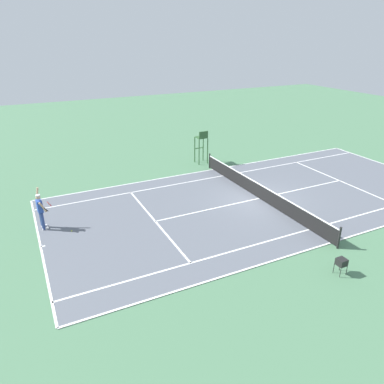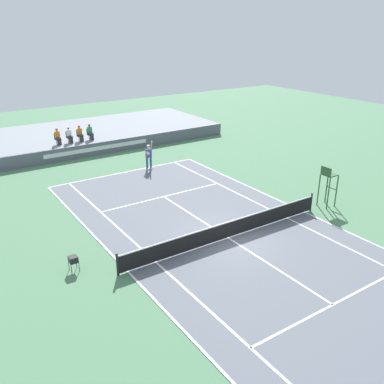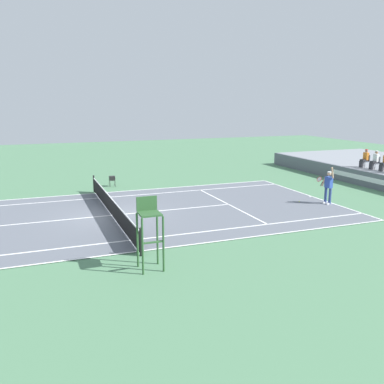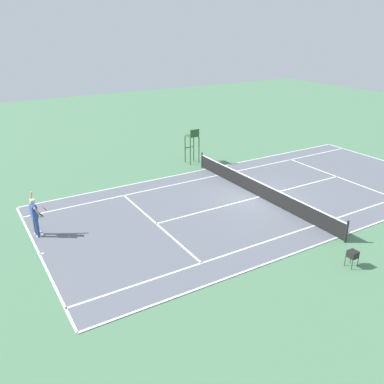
{
  "view_description": "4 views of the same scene",
  "coord_description": "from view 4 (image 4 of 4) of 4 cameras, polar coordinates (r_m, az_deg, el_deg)",
  "views": [
    {
      "loc": [
        -15.56,
        11.97,
        8.77
      ],
      "look_at": [
        0.53,
        4.06,
        1.0
      ],
      "focal_mm": 34.09,
      "sensor_mm": 36.0,
      "label": 1
    },
    {
      "loc": [
        -11.7,
        -14.33,
        9.95
      ],
      "look_at": [
        0.53,
        4.06,
        1.0
      ],
      "focal_mm": 39.12,
      "sensor_mm": 36.0,
      "label": 2
    },
    {
      "loc": [
        20.22,
        -3.46,
        5.52
      ],
      "look_at": [
        0.53,
        4.06,
        1.0
      ],
      "focal_mm": 39.42,
      "sensor_mm": 36.0,
      "label": 3
    },
    {
      "loc": [
        -15.92,
        13.97,
        8.94
      ],
      "look_at": [
        0.53,
        4.06,
        1.0
      ],
      "focal_mm": 37.82,
      "sensor_mm": 36.0,
      "label": 4
    }
  ],
  "objects": [
    {
      "name": "tennis_player",
      "position": [
        19.53,
        -21.27,
        -3.18
      ],
      "size": [
        0.75,
        0.68,
        2.08
      ],
      "color": "navy",
      "rests_on": "ground"
    },
    {
      "name": "net",
      "position": [
        22.79,
        9.46,
        0.46
      ],
      "size": [
        11.98,
        0.1,
        1.07
      ],
      "color": "black",
      "rests_on": "ground"
    },
    {
      "name": "court",
      "position": [
        22.98,
        9.38,
        -0.72
      ],
      "size": [
        11.08,
        23.88,
        0.03
      ],
      "color": "slate",
      "rests_on": "ground"
    },
    {
      "name": "ground_plane",
      "position": [
        22.99,
        9.38,
        -0.74
      ],
      "size": [
        80.0,
        80.0,
        0.0
      ],
      "primitive_type": "plane",
      "color": "#4C7A56"
    },
    {
      "name": "umpire_chair",
      "position": [
        27.99,
        0.07,
        7.17
      ],
      "size": [
        0.77,
        0.77,
        2.44
      ],
      "color": "#2D562D",
      "rests_on": "ground"
    },
    {
      "name": "tennis_ball",
      "position": [
        19.32,
        -16.94,
        -6.06
      ],
      "size": [
        0.07,
        0.07,
        0.07
      ],
      "primitive_type": "sphere",
      "color": "#D1E533",
      "rests_on": "ground"
    },
    {
      "name": "ball_hopper",
      "position": [
        17.37,
        21.73,
        -8.12
      ],
      "size": [
        0.36,
        0.36,
        0.7
      ],
      "color": "black",
      "rests_on": "ground"
    }
  ]
}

